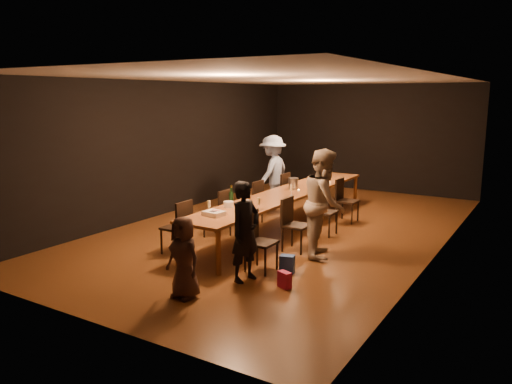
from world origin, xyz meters
The scene contains 30 objects.
ground centered at (0.00, 0.00, 0.00)m, with size 10.00×10.00×0.00m, color #432910.
room_shell centered at (0.00, 0.00, 2.08)m, with size 6.04×10.04×3.02m.
table centered at (0.00, 0.00, 0.70)m, with size 0.90×6.00×0.75m.
chair_right_0 centered at (0.85, -2.40, 0.47)m, with size 0.42×0.42×0.93m, color black, non-canonical shape.
chair_right_1 centered at (0.85, -1.20, 0.47)m, with size 0.42×0.42×0.93m, color black, non-canonical shape.
chair_right_2 centered at (0.85, 0.00, 0.47)m, with size 0.42×0.42×0.93m, color black, non-canonical shape.
chair_right_3 centered at (0.85, 1.20, 0.47)m, with size 0.42×0.42×0.93m, color black, non-canonical shape.
chair_left_0 centered at (-0.85, -2.40, 0.47)m, with size 0.42×0.42×0.93m, color black, non-canonical shape.
chair_left_1 centered at (-0.85, -1.20, 0.47)m, with size 0.42×0.42×0.93m, color black, non-canonical shape.
chair_left_2 centered at (-0.85, 0.00, 0.47)m, with size 0.42×0.42×0.93m, color black, non-canonical shape.
chair_left_3 centered at (-0.85, 1.20, 0.47)m, with size 0.42×0.42×0.93m, color black, non-canonical shape.
woman_birthday centered at (0.86, -2.86, 0.74)m, with size 0.54×0.35×1.48m, color black.
woman_tan centered at (1.35, -1.19, 0.91)m, with size 0.88×0.69×1.82m, color #BCA68D.
man_blue centered at (-1.15, 1.47, 0.88)m, with size 1.14×0.65×1.76m, color #8AA5D6.
child centered at (0.50, -3.82, 0.56)m, with size 0.54×0.35×1.11m, color #432C25.
gift_bag_red centered at (1.49, -2.83, 0.12)m, with size 0.20×0.11×0.23m, color #C61D54.
gift_bag_blue centered at (1.24, -2.27, 0.14)m, with size 0.22×0.15×0.28m, color #274EAC.
birthday_cake centered at (-0.09, -2.34, 0.79)m, with size 0.35×0.29×0.08m.
plate_stack centered at (-0.23, -1.70, 0.80)m, with size 0.18×0.18×0.10m, color white.
champagne_bottle centered at (-0.30, -1.52, 0.93)m, with size 0.08×0.08×0.36m, color black, non-canonical shape.
ice_bucket centered at (-0.08, 0.46, 0.86)m, with size 0.21×0.21×0.23m, color #A4A4A8.
wineglass_0 centered at (-0.27, -2.23, 0.85)m, with size 0.06×0.06×0.21m, color beige, non-canonical shape.
wineglass_1 centered at (0.32, -1.59, 0.85)m, with size 0.06×0.06×0.21m, color beige, non-canonical shape.
wineglass_2 centered at (-0.27, -1.02, 0.85)m, with size 0.06×0.06×0.21m, color silver, non-canonical shape.
wineglass_3 centered at (0.22, -0.21, 0.85)m, with size 0.06×0.06×0.21m, color beige, non-canonical shape.
wineglass_4 centered at (-0.19, 0.62, 0.85)m, with size 0.06×0.06×0.21m, color silver, non-canonical shape.
wineglass_5 centered at (0.13, 0.93, 0.85)m, with size 0.06×0.06×0.21m, color silver, non-canonical shape.
tealight_near centered at (0.15, -1.91, 0.77)m, with size 0.05×0.05×0.03m, color #B2B7B2.
tealight_mid centered at (0.15, 0.27, 0.77)m, with size 0.05×0.05×0.03m, color #B2B7B2.
tealight_far centered at (0.15, 1.85, 0.77)m, with size 0.05×0.05×0.03m, color #B2B7B2.
Camera 1 is at (4.63, -8.73, 2.67)m, focal length 35.00 mm.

